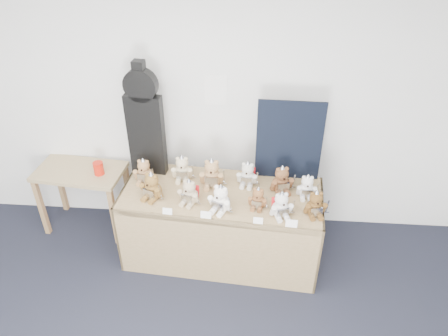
# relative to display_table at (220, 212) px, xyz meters

# --- Properties ---
(room_shell) EXTENTS (6.00, 6.00, 6.00)m
(room_shell) POSITION_rel_display_table_xyz_m (-0.09, 0.66, 0.91)
(room_shell) COLOR silver
(room_shell) RESTS_ON floor
(display_table) EXTENTS (1.89, 0.91, 0.77)m
(display_table) POSITION_rel_display_table_xyz_m (0.00, 0.00, 0.00)
(display_table) COLOR olive
(display_table) RESTS_ON floor
(side_table) EXTENTS (0.92, 0.57, 0.72)m
(side_table) POSITION_rel_display_table_xyz_m (-1.45, 0.40, -0.00)
(side_table) COLOR #977D51
(side_table) RESTS_ON floor
(guitar_case) EXTENTS (0.35, 0.14, 1.12)m
(guitar_case) POSITION_rel_display_table_xyz_m (-0.72, 0.38, 0.71)
(guitar_case) COLOR black
(guitar_case) RESTS_ON display_table
(navy_board) EXTENTS (0.60, 0.04, 0.80)m
(navy_board) POSITION_rel_display_table_xyz_m (0.60, 0.38, 0.56)
(navy_board) COLOR black
(navy_board) RESTS_ON display_table
(red_cup) EXTENTS (0.10, 0.10, 0.13)m
(red_cup) POSITION_rel_display_table_xyz_m (-1.23, 0.34, 0.19)
(red_cup) COLOR red
(red_cup) RESTS_ON side_table
(teddy_front_far_left) EXTENTS (0.23, 0.23, 0.29)m
(teddy_front_far_left) POSITION_rel_display_table_xyz_m (-0.61, -0.03, 0.28)
(teddy_front_far_left) COLOR brown
(teddy_front_far_left) RESTS_ON display_table
(teddy_front_left) EXTENTS (0.22, 0.21, 0.27)m
(teddy_front_left) POSITION_rel_display_table_xyz_m (-0.27, -0.08, 0.27)
(teddy_front_left) COLOR tan
(teddy_front_left) RESTS_ON display_table
(teddy_front_centre) EXTENTS (0.23, 0.22, 0.29)m
(teddy_front_centre) POSITION_rel_display_table_xyz_m (0.02, -0.16, 0.28)
(teddy_front_centre) COLOR white
(teddy_front_centre) RESTS_ON display_table
(teddy_front_right) EXTENTS (0.19, 0.16, 0.23)m
(teddy_front_right) POSITION_rel_display_table_xyz_m (0.34, -0.10, 0.25)
(teddy_front_right) COLOR brown
(teddy_front_right) RESTS_ON display_table
(teddy_front_far_right) EXTENTS (0.22, 0.20, 0.27)m
(teddy_front_far_right) POSITION_rel_display_table_xyz_m (0.53, -0.20, 0.27)
(teddy_front_far_right) COLOR silver
(teddy_front_far_right) RESTS_ON display_table
(teddy_front_end) EXTENTS (0.22, 0.19, 0.27)m
(teddy_front_end) POSITION_rel_display_table_xyz_m (0.82, -0.16, 0.27)
(teddy_front_end) COLOR brown
(teddy_front_end) RESTS_ON display_table
(teddy_back_left) EXTENTS (0.23, 0.18, 0.28)m
(teddy_back_left) POSITION_rel_display_table_xyz_m (-0.38, 0.27, 0.28)
(teddy_back_left) COLOR beige
(teddy_back_left) RESTS_ON display_table
(teddy_back_centre_left) EXTENTS (0.25, 0.20, 0.31)m
(teddy_back_centre_left) POSITION_rel_display_table_xyz_m (-0.09, 0.19, 0.29)
(teddy_back_centre_left) COLOR tan
(teddy_back_centre_left) RESTS_ON display_table
(teddy_back_centre_right) EXTENTS (0.22, 0.19, 0.27)m
(teddy_back_centre_right) POSITION_rel_display_table_xyz_m (0.23, 0.23, 0.27)
(teddy_back_centre_right) COLOR beige
(teddy_back_centre_right) RESTS_ON display_table
(teddy_back_right) EXTENTS (0.24, 0.22, 0.29)m
(teddy_back_right) POSITION_rel_display_table_xyz_m (0.55, 0.15, 0.28)
(teddy_back_right) COLOR brown
(teddy_back_right) RESTS_ON display_table
(teddy_back_end) EXTENTS (0.20, 0.16, 0.25)m
(teddy_back_end) POSITION_rel_display_table_xyz_m (0.77, 0.09, 0.26)
(teddy_back_end) COLOR silver
(teddy_back_end) RESTS_ON display_table
(teddy_back_far_left) EXTENTS (0.22, 0.18, 0.27)m
(teddy_back_far_left) POSITION_rel_display_table_xyz_m (-0.73, 0.21, 0.27)
(teddy_back_far_left) COLOR #AC7E50
(teddy_back_far_left) RESTS_ON display_table
(entry_card_a) EXTENTS (0.08, 0.02, 0.06)m
(entry_card_a) POSITION_rel_display_table_xyz_m (-0.43, -0.26, 0.20)
(entry_card_a) COLOR white
(entry_card_a) RESTS_ON display_table
(entry_card_b) EXTENTS (0.09, 0.03, 0.07)m
(entry_card_b) POSITION_rel_display_table_xyz_m (-0.10, -0.28, 0.20)
(entry_card_b) COLOR white
(entry_card_b) RESTS_ON display_table
(entry_card_c) EXTENTS (0.08, 0.02, 0.06)m
(entry_card_c) POSITION_rel_display_table_xyz_m (0.34, -0.32, 0.20)
(entry_card_c) COLOR white
(entry_card_c) RESTS_ON display_table
(entry_card_d) EXTENTS (0.10, 0.03, 0.07)m
(entry_card_d) POSITION_rel_display_table_xyz_m (0.62, -0.34, 0.20)
(entry_card_d) COLOR white
(entry_card_d) RESTS_ON display_table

